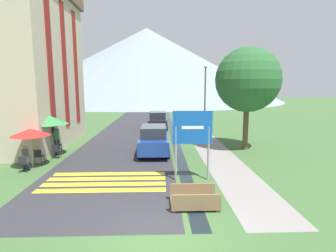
% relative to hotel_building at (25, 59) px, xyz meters
% --- Properties ---
extents(ground_plane, '(160.00, 160.00, 0.00)m').
position_rel_hotel_building_xyz_m(ground_plane, '(9.40, 8.00, -6.19)').
color(ground_plane, '#3D6033').
extents(road, '(6.40, 60.00, 0.01)m').
position_rel_hotel_building_xyz_m(road, '(6.90, 18.00, -6.18)').
color(road, '#2D2D33').
rests_on(road, ground_plane).
extents(footpath, '(2.20, 60.00, 0.01)m').
position_rel_hotel_building_xyz_m(footpath, '(13.00, 18.00, -6.18)').
color(footpath, gray).
rests_on(footpath, ground_plane).
extents(drainage_channel, '(0.60, 60.00, 0.00)m').
position_rel_hotel_building_xyz_m(drainage_channel, '(10.60, 18.00, -6.19)').
color(drainage_channel, black).
rests_on(drainage_channel, ground_plane).
extents(crosswalk_marking, '(5.44, 2.54, 0.01)m').
position_rel_hotel_building_xyz_m(crosswalk_marking, '(6.90, -7.58, -6.18)').
color(crosswalk_marking, yellow).
rests_on(crosswalk_marking, ground_plane).
extents(mountain_distant, '(82.96, 82.96, 22.70)m').
position_rel_hotel_building_xyz_m(mountain_distant, '(5.38, 67.15, 5.16)').
color(mountain_distant, gray).
rests_on(mountain_distant, ground_plane).
extents(hotel_building, '(5.88, 9.59, 11.50)m').
position_rel_hotel_building_xyz_m(hotel_building, '(0.00, 0.00, 0.00)').
color(hotel_building, '#BCAD93').
rests_on(hotel_building, ground_plane).
extents(road_sign, '(1.79, 0.11, 3.20)m').
position_rel_hotel_building_xyz_m(road_sign, '(10.84, -7.51, -4.06)').
color(road_sign, gray).
rests_on(road_sign, ground_plane).
extents(footbridge, '(1.70, 1.10, 0.65)m').
position_rel_hotel_building_xyz_m(footbridge, '(10.60, -10.18, -5.96)').
color(footbridge, brown).
rests_on(footbridge, ground_plane).
extents(parked_car_near, '(1.91, 4.27, 1.82)m').
position_rel_hotel_building_xyz_m(parked_car_near, '(9.00, -2.58, -5.28)').
color(parked_car_near, navy).
rests_on(parked_car_near, ground_plane).
extents(parked_car_far, '(1.94, 3.88, 1.82)m').
position_rel_hotel_building_xyz_m(parked_car_far, '(9.19, 7.04, -5.28)').
color(parked_car_far, black).
rests_on(parked_car_far, ground_plane).
extents(cafe_chair_near_left, '(0.40, 0.40, 0.85)m').
position_rel_hotel_building_xyz_m(cafe_chair_near_left, '(2.67, -4.76, -5.67)').
color(cafe_chair_near_left, '#232328').
rests_on(cafe_chair_near_left, ground_plane).
extents(cafe_chair_nearest, '(0.40, 0.40, 0.85)m').
position_rel_hotel_building_xyz_m(cafe_chair_nearest, '(2.57, -6.18, -5.67)').
color(cafe_chair_nearest, '#232328').
rests_on(cafe_chair_nearest, ground_plane).
extents(cafe_chair_far_right, '(0.40, 0.40, 0.85)m').
position_rel_hotel_building_xyz_m(cafe_chair_far_right, '(2.63, -1.97, -5.67)').
color(cafe_chair_far_right, '#232328').
rests_on(cafe_chair_far_right, ground_plane).
extents(cafe_chair_middle, '(0.40, 0.40, 0.85)m').
position_rel_hotel_building_xyz_m(cafe_chair_middle, '(3.18, -3.61, -5.67)').
color(cafe_chair_middle, '#232328').
rests_on(cafe_chair_middle, ground_plane).
extents(cafe_umbrella_front_red, '(1.97, 1.97, 2.09)m').
position_rel_hotel_building_xyz_m(cafe_umbrella_front_red, '(2.59, -5.33, -4.29)').
color(cafe_umbrella_front_red, '#B7B2A8').
rests_on(cafe_umbrella_front_red, ground_plane).
extents(cafe_umbrella_middle_green, '(2.31, 2.31, 2.56)m').
position_rel_hotel_building_xyz_m(cafe_umbrella_middle_green, '(2.62, -3.08, -3.90)').
color(cafe_umbrella_middle_green, '#B7B2A8').
rests_on(cafe_umbrella_middle_green, ground_plane).
extents(person_seated_far, '(0.32, 0.32, 1.28)m').
position_rel_hotel_building_xyz_m(person_seated_far, '(2.46, -5.75, -5.48)').
color(person_seated_far, '#282833').
rests_on(person_seated_far, ground_plane).
extents(person_seated_near, '(0.32, 0.32, 1.20)m').
position_rel_hotel_building_xyz_m(person_seated_near, '(2.31, -3.93, -5.52)').
color(person_seated_near, '#282833').
rests_on(person_seated_near, ground_plane).
extents(person_standing_terrace, '(0.32, 0.32, 1.87)m').
position_rel_hotel_building_xyz_m(person_standing_terrace, '(2.92, -2.79, -5.10)').
color(person_standing_terrace, '#282833').
rests_on(person_standing_terrace, ground_plane).
extents(streetlamp, '(0.28, 0.28, 5.91)m').
position_rel_hotel_building_xyz_m(streetlamp, '(12.81, 0.69, -2.74)').
color(streetlamp, '#515156').
rests_on(streetlamp, ground_plane).
extents(tree_by_path, '(4.29, 4.29, 6.87)m').
position_rel_hotel_building_xyz_m(tree_by_path, '(15.24, -1.61, -1.48)').
color(tree_by_path, brown).
rests_on(tree_by_path, ground_plane).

